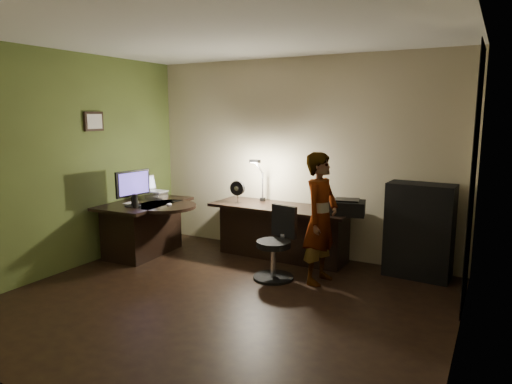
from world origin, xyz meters
The scene contains 27 objects.
floor centered at (0.00, 0.00, -0.01)m, with size 4.50×4.00×0.01m, color black.
ceiling centered at (0.00, 0.00, 2.71)m, with size 4.50×4.00×0.01m, color silver.
wall_back centered at (0.00, 2.00, 1.35)m, with size 4.50×0.01×2.70m, color tan.
wall_front centered at (0.00, -2.00, 1.35)m, with size 4.50×0.01×2.70m, color tan.
wall_left centered at (-2.25, 0.00, 1.35)m, with size 0.01×4.00×2.70m, color tan.
wall_right centered at (2.25, 0.00, 1.35)m, with size 0.01×4.00×2.70m, color tan.
green_wall_overlay centered at (-2.24, 0.00, 1.35)m, with size 0.00×4.00×2.70m, color #51622A.
arched_doorway centered at (2.24, 1.15, 1.30)m, with size 0.01×0.90×2.60m, color black.
french_door centered at (2.24, -0.55, 1.05)m, with size 0.02×0.92×2.10m, color white.
framed_picture centered at (-2.22, 0.45, 1.85)m, with size 0.04×0.30×0.25m, color black.
desk_left centered at (-1.83, 0.90, 0.37)m, with size 0.79×1.28×0.74m, color black.
desk_right centered at (-0.08, 1.63, 0.36)m, with size 1.94×0.68×0.73m, color black.
cabinet centered at (1.67, 1.78, 0.57)m, with size 0.76×0.38×1.14m, color black.
laptop_stand centered at (-1.85, 1.18, 0.79)m, with size 0.25×0.21×0.11m, color silver.
laptop centered at (-1.85, 1.18, 0.95)m, with size 0.31×0.29×0.21m, color silver.
monitor centered at (-1.78, 0.63, 0.91)m, with size 0.11×0.53×0.35m, color black.
mouse centered at (-1.39, 0.90, 0.75)m, with size 0.06×0.09×0.03m, color silver.
phone centered at (-1.49, 1.18, 0.74)m, with size 0.06×0.12×0.01m, color black.
pen centered at (-1.60, 0.57, 0.74)m, with size 0.01×0.15×0.01m, color black.
speaker centered at (-1.69, 0.58, 0.83)m, with size 0.07×0.07×0.18m, color black.
notepad centered at (-1.96, 0.78, 0.74)m, with size 0.14×0.19×0.01m, color silver.
desk_fan centered at (-0.72, 1.57, 0.87)m, with size 0.21×0.11×0.32m, color black.
headphones centered at (0.60, 1.94, 0.76)m, with size 0.18×0.07×0.08m, color navy.
printer centered at (0.84, 1.58, 0.81)m, with size 0.44×0.34×0.19m, color black.
desk_lamp centered at (-0.47, 1.83, 1.04)m, with size 0.16×0.30×0.66m, color black.
office_chair centered at (0.18, 0.88, 0.43)m, with size 0.48×0.48×0.86m, color black.
person centered at (0.69, 1.05, 0.76)m, with size 0.54×0.36×1.52m, color #D8A88C.
Camera 1 is at (2.47, -3.80, 1.95)m, focal length 32.00 mm.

